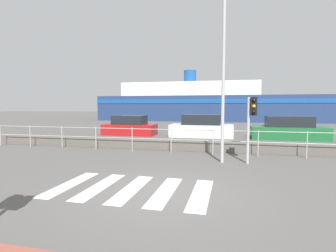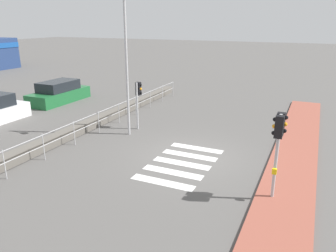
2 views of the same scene
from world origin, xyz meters
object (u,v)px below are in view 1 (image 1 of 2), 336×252
(traffic_light_far, at_px, (252,115))
(streetlamp, at_px, (224,52))
(ferry_boat, at_px, (212,104))
(parked_car_red, at_px, (130,127))
(parked_car_green, at_px, (288,129))
(parked_car_white, at_px, (202,127))

(traffic_light_far, bearing_deg, streetlamp, -169.65)
(traffic_light_far, height_order, ferry_boat, ferry_boat)
(traffic_light_far, xyz_separation_m, ferry_boat, (-3.26, 28.33, 0.51))
(parked_car_red, height_order, parked_car_green, parked_car_green)
(parked_car_green, bearing_deg, parked_car_white, 180.00)
(ferry_boat, relative_size, parked_car_white, 8.01)
(traffic_light_far, xyz_separation_m, parked_car_red, (-7.98, 8.07, -1.21))
(parked_car_white, distance_m, parked_car_green, 5.58)
(parked_car_red, relative_size, parked_car_green, 0.83)
(parked_car_green, bearing_deg, parked_car_red, -180.00)
(traffic_light_far, xyz_separation_m, streetlamp, (-1.04, -0.19, 2.28))
(ferry_boat, relative_size, parked_car_red, 9.04)
(parked_car_red, bearing_deg, ferry_boat, 76.88)
(parked_car_white, xyz_separation_m, parked_car_green, (5.58, -0.00, -0.03))
(streetlamp, bearing_deg, parked_car_green, 64.46)
(parked_car_green, bearing_deg, traffic_light_far, -109.80)
(traffic_light_far, height_order, parked_car_white, traffic_light_far)
(streetlamp, bearing_deg, parked_car_red, 130.04)
(parked_car_green, bearing_deg, ferry_boat, 106.92)
(ferry_boat, bearing_deg, traffic_light_far, -83.44)
(streetlamp, distance_m, parked_car_red, 11.34)
(traffic_light_far, distance_m, streetlamp, 2.51)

